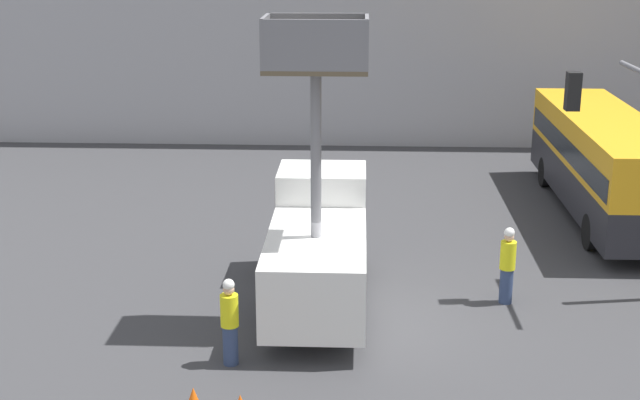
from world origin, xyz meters
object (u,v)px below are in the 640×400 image
utility_truck (319,242)px  road_worker_near_truck (230,322)px  city_bus (604,158)px  road_worker_directing (507,265)px

utility_truck → road_worker_near_truck: size_ratio=3.67×
utility_truck → city_bus: size_ratio=0.66×
utility_truck → city_bus: (8.70, 7.56, 0.28)m
road_worker_near_truck → road_worker_directing: 7.21m
city_bus → road_worker_near_truck: (-10.40, -10.85, -0.90)m
city_bus → road_worker_directing: 8.44m
utility_truck → road_worker_directing: size_ratio=3.62×
utility_truck → road_worker_directing: utility_truck is taller
road_worker_near_truck → road_worker_directing: road_worker_directing is taller
city_bus → road_worker_near_truck: 15.06m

